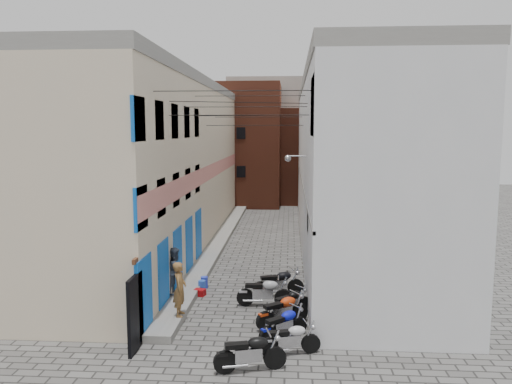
% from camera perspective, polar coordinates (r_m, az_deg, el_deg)
% --- Properties ---
extents(ground, '(90.00, 90.00, 0.00)m').
position_cam_1_polar(ground, '(15.28, -3.55, -17.20)').
color(ground, '#53514E').
rests_on(ground, ground).
extents(plinth, '(0.90, 26.00, 0.25)m').
position_cam_1_polar(plinth, '(27.77, -4.25, -5.69)').
color(plinth, gray).
rests_on(plinth, ground).
extents(building_left, '(5.10, 27.00, 9.00)m').
position_cam_1_polar(building_left, '(27.66, -10.38, 3.33)').
color(building_left, beige).
rests_on(building_left, ground).
extents(building_right, '(5.94, 26.00, 9.00)m').
position_cam_1_polar(building_right, '(27.03, 10.64, 3.25)').
color(building_right, silver).
rests_on(building_right, ground).
extents(building_far_brick_left, '(6.00, 6.00, 10.00)m').
position_cam_1_polar(building_far_brick_left, '(41.99, -1.31, 5.41)').
color(building_far_brick_left, brown).
rests_on(building_far_brick_left, ground).
extents(building_far_brick_right, '(5.00, 6.00, 8.00)m').
position_cam_1_polar(building_far_brick_right, '(43.87, 5.47, 4.15)').
color(building_far_brick_right, brown).
rests_on(building_far_brick_right, ground).
extents(building_far_concrete, '(8.00, 5.00, 11.00)m').
position_cam_1_polar(building_far_concrete, '(47.83, 1.75, 6.22)').
color(building_far_concrete, gray).
rests_on(building_far_concrete, ground).
extents(far_shopfront, '(2.00, 0.30, 2.40)m').
position_cam_1_polar(far_shopfront, '(39.37, 1.23, -0.26)').
color(far_shopfront, black).
rests_on(far_shopfront, ground).
extents(overhead_wires, '(5.80, 13.02, 1.32)m').
position_cam_1_polar(overhead_wires, '(21.53, -1.01, 9.37)').
color(overhead_wires, black).
rests_on(overhead_wires, ground).
extents(motorcycle_a, '(2.04, 1.09, 1.13)m').
position_cam_1_polar(motorcycle_a, '(13.65, -0.68, -17.68)').
color(motorcycle_a, black).
rests_on(motorcycle_a, ground).
extents(motorcycle_b, '(1.84, 0.97, 1.01)m').
position_cam_1_polar(motorcycle_b, '(14.58, 3.95, -16.25)').
color(motorcycle_b, '#BBB9BF').
rests_on(motorcycle_b, ground).
extents(motorcycle_c, '(1.75, 1.64, 1.06)m').
position_cam_1_polar(motorcycle_c, '(15.48, 3.19, -14.72)').
color(motorcycle_c, '#0D16CC').
rests_on(motorcycle_c, ground).
extents(motorcycle_d, '(1.95, 1.65, 1.14)m').
position_cam_1_polar(motorcycle_d, '(16.47, 3.06, -13.21)').
color(motorcycle_d, red).
rests_on(motorcycle_d, ground).
extents(motorcycle_e, '(1.71, 1.62, 1.04)m').
position_cam_1_polar(motorcycle_e, '(17.29, 3.96, -12.38)').
color(motorcycle_e, black).
rests_on(motorcycle_e, ground).
extents(motorcycle_f, '(2.01, 0.68, 1.15)m').
position_cam_1_polar(motorcycle_f, '(18.16, 0.95, -11.19)').
color(motorcycle_f, '#A4A5A9').
rests_on(motorcycle_f, ground).
extents(motorcycle_g, '(2.09, 1.19, 1.15)m').
position_cam_1_polar(motorcycle_g, '(19.18, 2.59, -10.20)').
color(motorcycle_g, black).
rests_on(motorcycle_g, ground).
extents(person_a, '(0.47, 0.68, 1.79)m').
position_cam_1_polar(person_a, '(16.70, -8.71, -10.89)').
color(person_a, brown).
rests_on(person_a, plinth).
extents(person_b, '(0.73, 0.90, 1.74)m').
position_cam_1_polar(person_b, '(18.88, -9.19, -8.85)').
color(person_b, '#374253').
rests_on(person_b, plinth).
extents(water_jug_near, '(0.29, 0.29, 0.45)m').
position_cam_1_polar(water_jug_near, '(19.90, -6.21, -10.65)').
color(water_jug_near, blue).
rests_on(water_jug_near, ground).
extents(water_jug_far, '(0.38, 0.38, 0.45)m').
position_cam_1_polar(water_jug_far, '(20.37, -5.93, -10.22)').
color(water_jug_far, blue).
rests_on(water_jug_far, ground).
extents(red_crate, '(0.47, 0.40, 0.26)m').
position_cam_1_polar(red_crate, '(19.49, -6.44, -11.33)').
color(red_crate, '#A50B0F').
rests_on(red_crate, ground).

